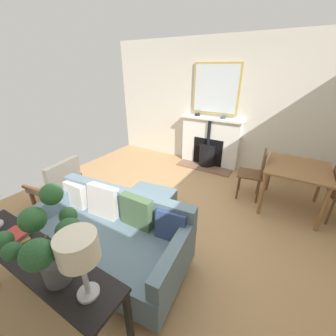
# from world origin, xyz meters

# --- Properties ---
(ground_plane) EXTENTS (4.89, 5.33, 0.01)m
(ground_plane) POSITION_xyz_m (0.00, 0.00, -0.00)
(ground_plane) COLOR tan
(wall_left) EXTENTS (0.12, 5.33, 2.68)m
(wall_left) POSITION_xyz_m (-2.45, 0.00, 1.34)
(wall_left) COLOR beige
(wall_left) RESTS_ON ground
(fireplace) EXTENTS (0.56, 1.38, 1.11)m
(fireplace) POSITION_xyz_m (-2.25, -0.12, 0.49)
(fireplace) COLOR brown
(fireplace) RESTS_ON ground
(mirror_over_mantel) EXTENTS (0.04, 1.00, 1.02)m
(mirror_over_mantel) POSITION_xyz_m (-2.36, -0.12, 1.68)
(mirror_over_mantel) COLOR tan
(mantel_bowl_near) EXTENTS (0.12, 0.12, 0.04)m
(mantel_bowl_near) POSITION_xyz_m (-2.27, -0.46, 1.14)
(mantel_bowl_near) COLOR black
(mantel_bowl_near) RESTS_ON fireplace
(mantel_bowl_far) EXTENTS (0.12, 0.12, 0.04)m
(mantel_bowl_far) POSITION_xyz_m (-2.27, 0.13, 1.14)
(mantel_bowl_far) COLOR #334C56
(mantel_bowl_far) RESTS_ON fireplace
(sofa) EXTENTS (1.08, 1.88, 0.83)m
(sofa) POSITION_xyz_m (0.95, -0.09, 0.35)
(sofa) COLOR #B2B2B7
(sofa) RESTS_ON ground
(ottoman) EXTENTS (0.67, 0.75, 0.39)m
(ottoman) POSITION_xyz_m (0.02, -0.19, 0.24)
(ottoman) COLOR #B2B2B7
(ottoman) RESTS_ON ground
(armchair_accent) EXTENTS (0.75, 0.66, 0.83)m
(armchair_accent) POSITION_xyz_m (0.56, -1.56, 0.47)
(armchair_accent) COLOR brown
(armchair_accent) RESTS_ON ground
(console_table) EXTENTS (0.34, 1.67, 0.78)m
(console_table) POSITION_xyz_m (1.70, -0.09, 0.68)
(console_table) COLOR black
(console_table) RESTS_ON ground
(table_lamp_far_end) EXTENTS (0.24, 0.24, 0.48)m
(table_lamp_far_end) POSITION_xyz_m (1.70, 0.54, 1.16)
(table_lamp_far_end) COLOR #B2B2B7
(table_lamp_far_end) RESTS_ON console_table
(potted_plant) EXTENTS (0.48, 0.46, 0.63)m
(potted_plant) POSITION_xyz_m (1.72, 0.30, 1.15)
(potted_plant) COLOR #4C4C51
(potted_plant) RESTS_ON console_table
(book_stack) EXTENTS (0.25, 0.25, 0.06)m
(book_stack) POSITION_xyz_m (1.70, -0.37, 0.82)
(book_stack) COLOR olive
(book_stack) RESTS_ON console_table
(dining_table) EXTENTS (0.93, 0.87, 0.74)m
(dining_table) POSITION_xyz_m (-1.30, 1.64, 0.64)
(dining_table) COLOR olive
(dining_table) RESTS_ON ground
(dining_chair_near_fireplace) EXTENTS (0.45, 0.45, 0.89)m
(dining_chair_near_fireplace) POSITION_xyz_m (-1.31, 1.07, 0.52)
(dining_chair_near_fireplace) COLOR brown
(dining_chair_near_fireplace) RESTS_ON ground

